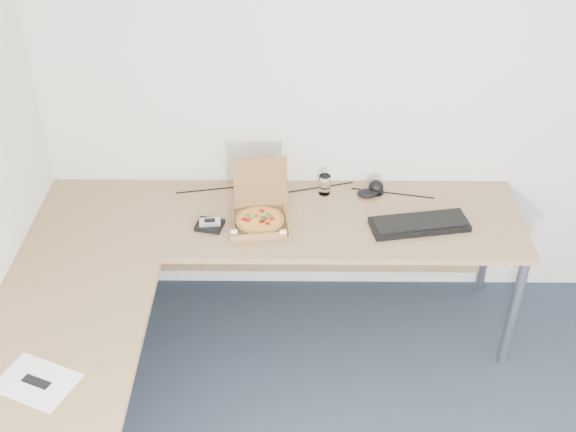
{
  "coord_description": "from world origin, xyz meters",
  "views": [
    {
      "loc": [
        -0.42,
        -1.63,
        2.88
      ],
      "look_at": [
        -0.45,
        1.28,
        0.82
      ],
      "focal_mm": 45.13,
      "sensor_mm": 36.0,
      "label": 1
    }
  ],
  "objects_px": {
    "pizza_box": "(260,217)",
    "keyboard": "(419,224)",
    "desk": "(208,274)",
    "wallet": "(210,225)",
    "drinking_glass": "(324,185)"
  },
  "relations": [
    {
      "from": "drinking_glass",
      "to": "desk",
      "type": "bearing_deg",
      "value": -131.21
    },
    {
      "from": "pizza_box",
      "to": "wallet",
      "type": "distance_m",
      "value": 0.26
    },
    {
      "from": "keyboard",
      "to": "wallet",
      "type": "distance_m",
      "value": 1.05
    },
    {
      "from": "drinking_glass",
      "to": "wallet",
      "type": "relative_size",
      "value": 0.84
    },
    {
      "from": "desk",
      "to": "wallet",
      "type": "distance_m",
      "value": 0.34
    },
    {
      "from": "pizza_box",
      "to": "drinking_glass",
      "type": "bearing_deg",
      "value": 30.52
    },
    {
      "from": "pizza_box",
      "to": "keyboard",
      "type": "relative_size",
      "value": 0.66
    },
    {
      "from": "pizza_box",
      "to": "desk",
      "type": "bearing_deg",
      "value": -129.37
    },
    {
      "from": "drinking_glass",
      "to": "wallet",
      "type": "xyz_separation_m",
      "value": [
        -0.59,
        -0.31,
        -0.04
      ]
    },
    {
      "from": "desk",
      "to": "keyboard",
      "type": "distance_m",
      "value": 1.09
    },
    {
      "from": "wallet",
      "to": "drinking_glass",
      "type": "bearing_deg",
      "value": 40.27
    },
    {
      "from": "drinking_glass",
      "to": "keyboard",
      "type": "xyz_separation_m",
      "value": [
        0.47,
        -0.3,
        -0.04
      ]
    },
    {
      "from": "desk",
      "to": "pizza_box",
      "type": "xyz_separation_m",
      "value": [
        0.23,
        0.38,
        0.06
      ]
    },
    {
      "from": "drinking_glass",
      "to": "keyboard",
      "type": "relative_size",
      "value": 0.23
    },
    {
      "from": "desk",
      "to": "keyboard",
      "type": "xyz_separation_m",
      "value": [
        1.03,
        0.34,
        0.04
      ]
    }
  ]
}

